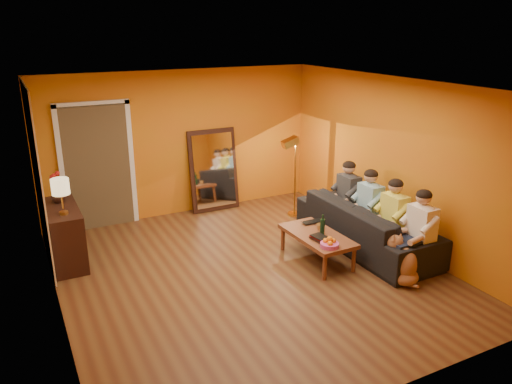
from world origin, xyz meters
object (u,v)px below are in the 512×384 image
table_lamp (62,197)px  person_far_left (421,232)px  laptop (314,223)px  vase (58,195)px  person_far_right (348,197)px  mirror_frame (213,170)px  person_mid_right (370,207)px  sideboard (65,235)px  sofa (366,225)px  wine_bottle (322,225)px  person_mid_left (394,218)px  floor_lamp (295,178)px  coffee_table (317,247)px  tumbler (320,227)px  dog (402,259)px

table_lamp → person_far_left: bearing=-27.6°
table_lamp → person_far_left: (4.37, -2.29, -0.49)m
laptop → vase: 3.84m
person_far_right → mirror_frame: bearing=128.1°
person_mid_right → sideboard: bearing=161.2°
sofa → wine_bottle: bearing=96.6°
person_far_right → laptop: person_far_right is taller
person_mid_left → person_mid_right: size_ratio=1.00×
sideboard → wine_bottle: size_ratio=3.81×
sofa → person_far_right: 0.71m
person_mid_right → laptop: 0.93m
floor_lamp → coffee_table: bearing=-104.9°
floor_lamp → person_far_right: (0.41, -1.03, -0.11)m
person_far_left → laptop: (-0.90, 1.30, -0.18)m
person_mid_left → laptop: 1.18m
sofa → person_mid_right: 0.29m
table_lamp → floor_lamp: floor_lamp is taller
tumbler → table_lamp: bearing=160.3°
dog → vase: (-3.94, 2.97, 0.62)m
floor_lamp → wine_bottle: 1.89m
table_lamp → dog: 4.69m
coffee_table → laptop: (0.18, 0.35, 0.22)m
dog → person_far_right: person_far_right is taller
wine_bottle → person_mid_right: bearing=11.2°
table_lamp → person_mid_left: bearing=-21.7°
laptop → person_far_left: bearing=-56.4°
sideboard → person_mid_right: 4.62m
coffee_table → wine_bottle: bearing=-46.3°
person_far_right → table_lamp: bearing=171.7°
dog → person_far_left: size_ratio=0.55×
coffee_table → person_mid_right: size_ratio=1.00×
dog → person_mid_right: bearing=72.0°
table_lamp → laptop: (3.47, -0.99, -0.67)m
mirror_frame → sofa: bearing=-61.5°
wine_bottle → tumbler: wine_bottle is taller
wine_bottle → floor_lamp: bearing=70.9°
coffee_table → person_far_right: (1.08, 0.70, 0.40)m
sofa → person_mid_right: bearing=-52.4°
coffee_table → mirror_frame: bearing=99.3°
person_mid_right → laptop: person_mid_right is taller
person_far_left → wine_bottle: (-1.03, 0.90, -0.03)m
dog → vase: size_ratio=3.17×
dog → table_lamp: bearing=149.6°
dog → wine_bottle: bearing=121.4°
table_lamp → tumbler: 3.68m
sofa → vase: 4.66m
person_far_left → laptop: bearing=124.6°
dog → vase: bearing=144.2°
sofa → floor_lamp: floor_lamp is taller
coffee_table → floor_lamp: floor_lamp is taller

